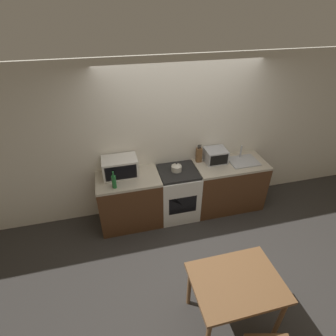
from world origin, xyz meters
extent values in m
plane|color=#33302D|center=(0.00, 0.00, 0.00)|extent=(16.00, 16.00, 0.00)
cube|color=silver|center=(0.00, 1.23, 1.30)|extent=(10.00, 0.06, 2.60)
cube|color=#4C2D19|center=(-0.93, 0.89, 0.43)|extent=(0.98, 0.62, 0.86)
cube|color=#B7AD99|center=(-0.93, 0.89, 0.88)|extent=(0.98, 0.62, 0.04)
cube|color=#4C2D19|center=(0.81, 0.89, 0.43)|extent=(1.21, 0.62, 0.86)
cube|color=#B7AD99|center=(0.81, 0.89, 0.88)|extent=(1.21, 0.62, 0.04)
cube|color=silver|center=(-0.11, 0.89, 0.43)|extent=(0.64, 0.62, 0.86)
cube|color=black|center=(-0.11, 0.89, 0.88)|extent=(0.62, 0.57, 0.04)
cube|color=black|center=(-0.11, 0.59, 0.43)|extent=(0.46, 0.02, 0.32)
cylinder|color=beige|center=(-0.14, 0.90, 0.95)|extent=(0.17, 0.17, 0.09)
cone|color=beige|center=(-0.14, 0.90, 1.01)|extent=(0.16, 0.16, 0.04)
sphere|color=black|center=(-0.14, 0.90, 1.04)|extent=(0.03, 0.03, 0.03)
cube|color=silver|center=(-1.02, 1.00, 1.05)|extent=(0.54, 0.35, 0.30)
cube|color=black|center=(-1.02, 0.84, 1.05)|extent=(0.47, 0.01, 0.24)
cylinder|color=#1E662D|center=(-1.14, 0.69, 1.00)|extent=(0.06, 0.06, 0.20)
cylinder|color=#1E662D|center=(-1.14, 0.69, 1.14)|extent=(0.02, 0.02, 0.08)
cube|color=brown|center=(0.30, 1.09, 1.02)|extent=(0.09, 0.08, 0.25)
cylinder|color=black|center=(0.28, 1.09, 1.18)|extent=(0.01, 0.01, 0.07)
cylinder|color=black|center=(0.30, 1.09, 1.18)|extent=(0.01, 0.01, 0.07)
cylinder|color=black|center=(0.32, 1.09, 1.18)|extent=(0.01, 0.01, 0.07)
cube|color=#ADAFB5|center=(0.57, 1.02, 1.01)|extent=(0.35, 0.31, 0.23)
cube|color=black|center=(0.57, 0.87, 1.01)|extent=(0.31, 0.01, 0.18)
cube|color=#ADAFB5|center=(1.04, 0.89, 0.91)|extent=(0.47, 0.38, 0.02)
cylinder|color=#ADAFB5|center=(1.04, 1.02, 1.03)|extent=(0.03, 0.03, 0.22)
cube|color=brown|center=(-0.01, -1.04, 0.71)|extent=(0.95, 0.72, 0.04)
cylinder|color=brown|center=(0.40, -1.34, 0.35)|extent=(0.05, 0.05, 0.69)
cylinder|color=brown|center=(-0.43, -0.74, 0.35)|extent=(0.05, 0.05, 0.69)
cylinder|color=brown|center=(0.40, -0.74, 0.35)|extent=(0.05, 0.05, 0.69)
camera|label=1|loc=(-1.13, -2.47, 3.24)|focal=28.00mm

